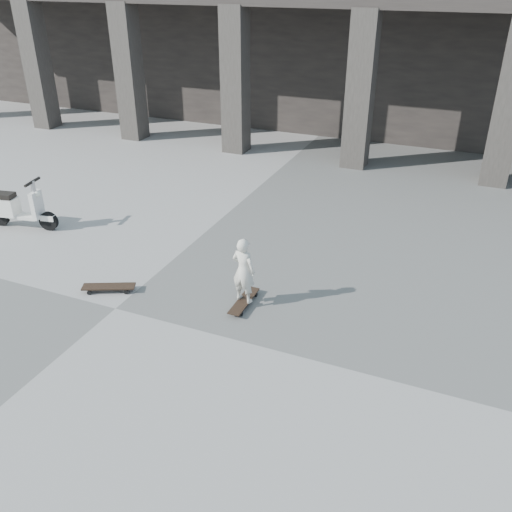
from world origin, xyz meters
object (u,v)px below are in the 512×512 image
at_px(child, 244,270).
at_px(skateboard_spare, 109,287).
at_px(longboard, 244,301).
at_px(scooter, 11,208).

bearing_deg(child, skateboard_spare, 21.45).
bearing_deg(longboard, scooter, 80.24).
height_order(child, scooter, child).
relative_size(skateboard_spare, child, 0.81).
bearing_deg(skateboard_spare, child, -12.05).
distance_m(child, scooter, 5.77).
height_order(skateboard_spare, child, child).
distance_m(longboard, child, 0.57).
xyz_separation_m(longboard, child, (0.00, 0.00, 0.57)).
relative_size(skateboard_spare, scooter, 0.59).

